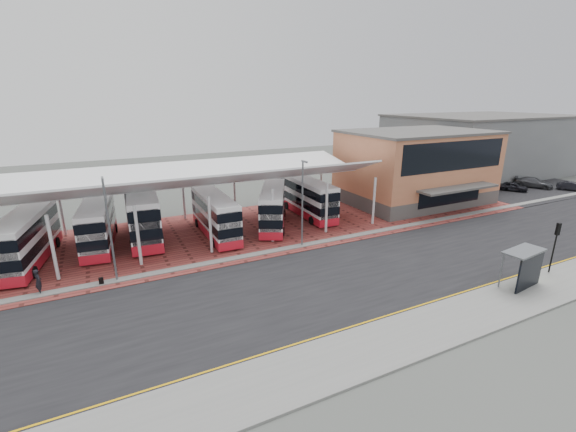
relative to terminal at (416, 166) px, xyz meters
name	(u,v)px	position (x,y,z in m)	size (l,w,h in m)	color
ground	(318,277)	(-23.00, -13.92, -4.66)	(140.00, 140.00, 0.00)	#434642
road	(325,283)	(-23.00, -14.92, -4.65)	(120.00, 14.00, 0.02)	black
forecourt	(273,225)	(-21.00, -0.92, -4.63)	(72.00, 16.00, 0.06)	brown
sidewalk	(398,339)	(-23.00, -22.92, -4.59)	(120.00, 4.00, 0.14)	slate
north_kerb	(283,249)	(-23.00, -7.72, -4.59)	(120.00, 0.80, 0.14)	slate
carpark_surface	(538,190)	(21.00, -3.92, -4.62)	(22.00, 10.00, 0.08)	black
yellow_line_near	(376,322)	(-23.00, -20.92, -4.63)	(120.00, 0.12, 0.01)	#DFA006
yellow_line_far	(372,320)	(-23.00, -20.62, -4.63)	(120.00, 0.12, 0.01)	#DFA006
canopy	(193,178)	(-29.00, 0.01, 1.14)	(37.00, 11.63, 7.07)	silver
terminal	(416,166)	(0.00, 0.00, 0.00)	(18.40, 14.40, 9.25)	#4C4A47
warehouse	(480,144)	(25.00, 10.08, 0.50)	(30.50, 20.50, 10.25)	#5C5E60
lamp_west	(109,227)	(-37.00, -7.65, -0.30)	(0.16, 0.90, 8.07)	#595C62
lamp_east	(303,201)	(-21.00, -7.65, -0.30)	(0.16, 0.90, 8.07)	#595C62
bus_0	(27,239)	(-43.22, -0.93, -2.49)	(4.14, 10.58, 4.25)	white
bus_1	(98,224)	(-37.86, 0.86, -2.53)	(3.43, 10.30, 4.17)	white
bus_2	(144,213)	(-33.75, 1.51, -2.23)	(3.62, 11.75, 4.77)	white
bus_3	(215,215)	(-27.38, -1.23, -2.55)	(2.58, 10.03, 4.13)	white
bus_4	(273,207)	(-21.02, -1.16, -2.55)	(6.59, 9.94, 4.12)	white
bus_5	(308,198)	(-15.88, 0.47, -2.49)	(2.86, 10.36, 4.24)	white
pedestrian	(38,281)	(-42.00, -7.38, -3.68)	(0.67, 0.44, 1.84)	black
suitcase	(101,281)	(-38.07, -7.88, -4.32)	(0.33, 0.23, 0.56)	black
carpark_car_a	(513,186)	(17.01, -2.48, -3.91)	(1.57, 3.91, 1.33)	black
carpark_car_b	(534,182)	(22.07, -2.39, -3.84)	(2.07, 5.10, 1.48)	#424348
carpark_car_c	(571,186)	(25.13, -6.13, -3.97)	(1.29, 3.70, 1.22)	black
bus_shelter	(528,264)	(-10.23, -22.06, -2.81)	(3.58, 1.95, 2.74)	black
traffic_signal_west	(556,240)	(-6.31, -21.52, -1.79)	(0.33, 0.29, 4.10)	black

